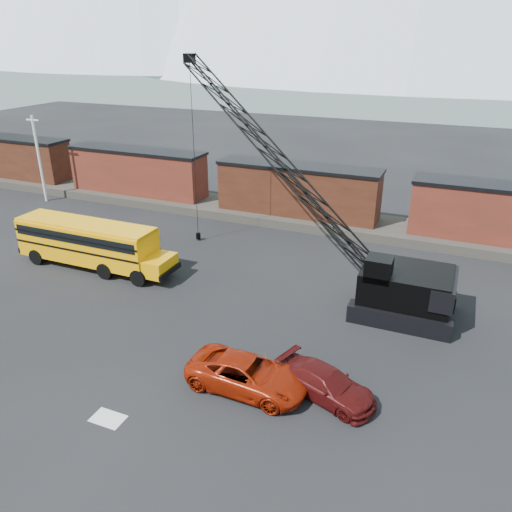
{
  "coord_description": "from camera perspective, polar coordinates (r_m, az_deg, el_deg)",
  "views": [
    {
      "loc": [
        12.47,
        -16.51,
        14.6
      ],
      "look_at": [
        2.31,
        7.54,
        3.0
      ],
      "focal_mm": 35.0,
      "sensor_mm": 36.0,
      "label": 1
    }
  ],
  "objects": [
    {
      "name": "boxcar_west_near",
      "position": [
        49.33,
        -13.34,
        9.43
      ],
      "size": [
        13.7,
        3.1,
        4.17
      ],
      "color": "#4B2015",
      "rests_on": "gravel_berm"
    },
    {
      "name": "crawler_crane",
      "position": [
        31.4,
        2.45,
        11.06
      ],
      "size": [
        19.41,
        7.92,
        13.68
      ],
      "color": "black",
      "rests_on": "ground"
    },
    {
      "name": "boxcar_mid",
      "position": [
        42.18,
        4.81,
        7.57
      ],
      "size": [
        13.7,
        3.1,
        4.17
      ],
      "color": "#492114",
      "rests_on": "gravel_berm"
    },
    {
      "name": "gravel_berm",
      "position": [
        42.92,
        4.7,
        4.47
      ],
      "size": [
        120.0,
        5.0,
        0.7
      ],
      "primitive_type": "cube",
      "color": "#423E36",
      "rests_on": "ground"
    },
    {
      "name": "boxcar_east_near",
      "position": [
        40.44,
        26.89,
        4.29
      ],
      "size": [
        13.7,
        3.1,
        4.17
      ],
      "color": "#4B2015",
      "rests_on": "gravel_berm"
    },
    {
      "name": "snow_patch",
      "position": [
        22.64,
        -16.55,
        -17.38
      ],
      "size": [
        1.4,
        0.9,
        0.02
      ],
      "primitive_type": "cube",
      "color": "silver",
      "rests_on": "ground"
    },
    {
      "name": "school_bus",
      "position": [
        35.35,
        -18.31,
        1.44
      ],
      "size": [
        11.65,
        2.65,
        3.19
      ],
      "color": "#F49F05",
      "rests_on": "ground"
    },
    {
      "name": "maroon_suv",
      "position": [
        22.66,
        8.02,
        -14.26
      ],
      "size": [
        4.98,
        3.29,
        1.34
      ],
      "primitive_type": "imported",
      "rotation": [
        0.0,
        0.0,
        1.24
      ],
      "color": "#450C0C",
      "rests_on": "ground"
    },
    {
      "name": "ground",
      "position": [
        25.32,
        -11.78,
        -11.84
      ],
      "size": [
        160.0,
        160.0,
        0.0
      ],
      "primitive_type": "plane",
      "color": "black",
      "rests_on": "ground"
    },
    {
      "name": "boxcar_west_far",
      "position": [
        60.01,
        -26.08,
        10.18
      ],
      "size": [
        13.7,
        3.1,
        4.17
      ],
      "color": "#492114",
      "rests_on": "gravel_berm"
    },
    {
      "name": "utility_pole",
      "position": [
        51.29,
        -23.54,
        10.24
      ],
      "size": [
        1.4,
        0.24,
        8.0
      ],
      "color": "silver",
      "rests_on": "ground"
    },
    {
      "name": "red_pickup",
      "position": [
        22.83,
        -0.95,
        -13.35
      ],
      "size": [
        5.58,
        2.68,
        1.53
      ],
      "primitive_type": "imported",
      "rotation": [
        0.0,
        0.0,
        1.55
      ],
      "color": "#931B07",
      "rests_on": "ground"
    }
  ]
}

